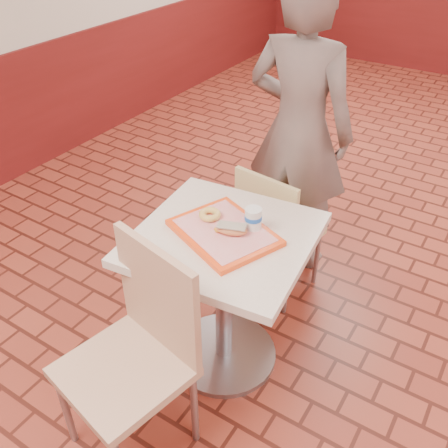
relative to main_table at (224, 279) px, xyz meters
The scene contains 8 objects.
main_table is the anchor object (origin of this frame).
chair_main_front 0.56m from the main_table, 96.96° to the right, with size 0.55×0.55×1.01m.
chair_main_back 0.60m from the main_table, 93.40° to the left, with size 0.44×0.44×0.86m.
customer 1.07m from the main_table, 96.65° to the left, with size 0.66×0.43×1.81m, color #695751.
serving_tray 0.28m from the main_table, ahead, with size 0.45×0.35×0.03m.
ring_donut 0.33m from the main_table, 156.32° to the left, with size 0.10×0.10×0.03m, color gold.
long_john_donut 0.32m from the main_table, ahead, with size 0.16×0.12×0.05m.
paper_cup 0.37m from the main_table, 41.70° to the left, with size 0.08×0.08×0.10m.
Camera 1 is at (-0.43, -1.98, 2.16)m, focal length 40.00 mm.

